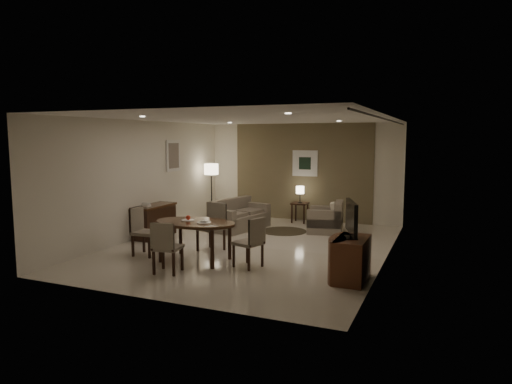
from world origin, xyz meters
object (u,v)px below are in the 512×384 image
at_px(chair_left, 146,232).
at_px(chair_right, 248,242).
at_px(dining_table, 195,241).
at_px(chair_far, 211,227).
at_px(tv_cabinet, 352,259).
at_px(console_desk, 154,221).
at_px(chair_near, 168,247).
at_px(armchair, 325,217).
at_px(floor_lamp, 212,192).
at_px(sofa, 240,214).
at_px(side_table, 300,213).

relative_size(chair_left, chair_right, 1.03).
relative_size(dining_table, chair_far, 1.64).
bearing_deg(tv_cabinet, console_desk, 162.95).
relative_size(chair_near, chair_right, 0.99).
bearing_deg(tv_cabinet, dining_table, 178.93).
bearing_deg(armchair, chair_near, -29.89).
distance_m(chair_right, armchair, 3.55).
bearing_deg(chair_far, dining_table, -69.47).
bearing_deg(floor_lamp, sofa, -36.22).
height_order(tv_cabinet, chair_left, chair_left).
xyz_separation_m(dining_table, chair_far, (-0.11, 0.80, 0.11)).
height_order(dining_table, chair_near, chair_near).
distance_m(sofa, side_table, 1.85).
xyz_separation_m(chair_near, chair_far, (-0.06, 1.64, 0.03)).
relative_size(dining_table, sofa, 0.99).
height_order(chair_near, chair_far, chair_far).
relative_size(tv_cabinet, armchair, 1.05).
bearing_deg(side_table, sofa, -127.44).
bearing_deg(chair_far, side_table, 91.85).
bearing_deg(console_desk, side_table, 50.00).
relative_size(chair_left, sofa, 0.58).
distance_m(sofa, floor_lamp, 1.71).
height_order(chair_near, side_table, chair_near).
relative_size(chair_right, side_table, 1.66).
distance_m(console_desk, sofa, 2.16).
xyz_separation_m(console_desk, dining_table, (1.95, -1.44, -0.00)).
height_order(chair_right, sofa, chair_right).
xyz_separation_m(sofa, floor_lamp, (-1.34, 0.98, 0.41)).
bearing_deg(armchair, floor_lamp, -107.70).
relative_size(console_desk, chair_right, 1.32).
bearing_deg(side_table, console_desk, -130.00).
height_order(chair_near, sofa, chair_near).
distance_m(console_desk, chair_far, 1.96).
height_order(console_desk, floor_lamp, floor_lamp).
bearing_deg(sofa, chair_far, -156.88).
bearing_deg(side_table, armchair, -45.91).
relative_size(tv_cabinet, dining_table, 0.57).
bearing_deg(chair_left, chair_far, -53.22).
distance_m(console_desk, chair_near, 2.98).
xyz_separation_m(dining_table, armchair, (1.60, 3.52, 0.01)).
xyz_separation_m(console_desk, floor_lamp, (0.11, 2.58, 0.41)).
xyz_separation_m(chair_left, armchair, (2.69, 3.54, -0.09)).
distance_m(chair_far, armchair, 3.21).
xyz_separation_m(tv_cabinet, dining_table, (-2.94, 0.06, 0.02)).
relative_size(dining_table, side_table, 2.90).
distance_m(tv_cabinet, chair_right, 1.86).
bearing_deg(dining_table, side_table, 82.08).
bearing_deg(chair_near, side_table, -106.23).
xyz_separation_m(tv_cabinet, sofa, (-3.44, 3.10, 0.03)).
bearing_deg(chair_near, tv_cabinet, -174.29).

